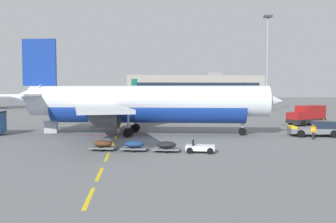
{
  "coord_description": "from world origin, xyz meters",
  "views": [
    {
      "loc": [
        20.53,
        -24.25,
        5.7
      ],
      "look_at": [
        24.55,
        22.79,
        2.89
      ],
      "focal_mm": 39.23,
      "sensor_mm": 36.0,
      "label": 1
    }
  ],
  "objects_px": {
    "catering_truck": "(307,115)",
    "fuel_service_truck": "(68,112)",
    "apron_light_mast_far": "(267,52)",
    "baggage_train": "(151,146)",
    "ground_crew_worker": "(313,131)",
    "uld_cargo_container": "(51,127)",
    "pushback_tug": "(316,129)",
    "airliner_mid_left": "(151,97)",
    "airliner_foreground": "(143,104)"
  },
  "relations": [
    {
      "from": "airliner_foreground",
      "to": "apron_light_mast_far",
      "type": "relative_size",
      "value": 1.45
    },
    {
      "from": "airliner_mid_left",
      "to": "uld_cargo_container",
      "type": "bearing_deg",
      "value": -102.11
    },
    {
      "from": "pushback_tug",
      "to": "catering_truck",
      "type": "bearing_deg",
      "value": 68.35
    },
    {
      "from": "baggage_train",
      "to": "apron_light_mast_far",
      "type": "height_order",
      "value": "apron_light_mast_far"
    },
    {
      "from": "uld_cargo_container",
      "to": "fuel_service_truck",
      "type": "bearing_deg",
      "value": 93.91
    },
    {
      "from": "catering_truck",
      "to": "uld_cargo_container",
      "type": "bearing_deg",
      "value": -169.38
    },
    {
      "from": "fuel_service_truck",
      "to": "catering_truck",
      "type": "bearing_deg",
      "value": -16.09
    },
    {
      "from": "airliner_mid_left",
      "to": "baggage_train",
      "type": "relative_size",
      "value": 2.18
    },
    {
      "from": "apron_light_mast_far",
      "to": "uld_cargo_container",
      "type": "bearing_deg",
      "value": -137.91
    },
    {
      "from": "pushback_tug",
      "to": "apron_light_mast_far",
      "type": "relative_size",
      "value": 0.27
    },
    {
      "from": "baggage_train",
      "to": "uld_cargo_container",
      "type": "distance_m",
      "value": 20.34
    },
    {
      "from": "fuel_service_truck",
      "to": "apron_light_mast_far",
      "type": "bearing_deg",
      "value": 24.64
    },
    {
      "from": "catering_truck",
      "to": "fuel_service_truck",
      "type": "distance_m",
      "value": 41.64
    },
    {
      "from": "catering_truck",
      "to": "uld_cargo_container",
      "type": "relative_size",
      "value": 4.28
    },
    {
      "from": "airliner_foreground",
      "to": "pushback_tug",
      "type": "relative_size",
      "value": 5.41
    },
    {
      "from": "airliner_mid_left",
      "to": "baggage_train",
      "type": "distance_m",
      "value": 92.44
    },
    {
      "from": "catering_truck",
      "to": "ground_crew_worker",
      "type": "relative_size",
      "value": 4.23
    },
    {
      "from": "airliner_mid_left",
      "to": "apron_light_mast_far",
      "type": "bearing_deg",
      "value": -53.59
    },
    {
      "from": "airliner_foreground",
      "to": "uld_cargo_container",
      "type": "bearing_deg",
      "value": 165.86
    },
    {
      "from": "airliner_mid_left",
      "to": "catering_truck",
      "type": "xyz_separation_m",
      "value": [
        22.34,
        -69.09,
        -1.47
      ]
    },
    {
      "from": "airliner_foreground",
      "to": "pushback_tug",
      "type": "distance_m",
      "value": 21.64
    },
    {
      "from": "pushback_tug",
      "to": "fuel_service_truck",
      "type": "distance_m",
      "value": 42.83
    },
    {
      "from": "airliner_foreground",
      "to": "catering_truck",
      "type": "distance_m",
      "value": 28.63
    },
    {
      "from": "baggage_train",
      "to": "ground_crew_worker",
      "type": "height_order",
      "value": "ground_crew_worker"
    },
    {
      "from": "ground_crew_worker",
      "to": "fuel_service_truck",
      "type": "bearing_deg",
      "value": 139.06
    },
    {
      "from": "apron_light_mast_far",
      "to": "catering_truck",
      "type": "bearing_deg",
      "value": -98.68
    },
    {
      "from": "ground_crew_worker",
      "to": "apron_light_mast_far",
      "type": "xyz_separation_m",
      "value": [
        12.24,
        48.95,
        13.99
      ]
    },
    {
      "from": "airliner_foreground",
      "to": "fuel_service_truck",
      "type": "distance_m",
      "value": 25.74
    },
    {
      "from": "pushback_tug",
      "to": "airliner_mid_left",
      "type": "distance_m",
      "value": 84.59
    },
    {
      "from": "pushback_tug",
      "to": "catering_truck",
      "type": "height_order",
      "value": "catering_truck"
    },
    {
      "from": "apron_light_mast_far",
      "to": "baggage_train",
      "type": "bearing_deg",
      "value": -119.28
    },
    {
      "from": "uld_cargo_container",
      "to": "apron_light_mast_far",
      "type": "bearing_deg",
      "value": 42.09
    },
    {
      "from": "fuel_service_truck",
      "to": "uld_cargo_container",
      "type": "relative_size",
      "value": 3.89
    },
    {
      "from": "catering_truck",
      "to": "apron_light_mast_far",
      "type": "distance_m",
      "value": 35.15
    },
    {
      "from": "uld_cargo_container",
      "to": "apron_light_mast_far",
      "type": "xyz_separation_m",
      "value": [
        43.63,
        39.41,
        14.18
      ]
    },
    {
      "from": "catering_truck",
      "to": "airliner_mid_left",
      "type": "bearing_deg",
      "value": 107.92
    },
    {
      "from": "pushback_tug",
      "to": "catering_truck",
      "type": "xyz_separation_m",
      "value": [
        5.47,
        13.77,
        0.74
      ]
    },
    {
      "from": "airliner_mid_left",
      "to": "apron_light_mast_far",
      "type": "relative_size",
      "value": 1.06
    },
    {
      "from": "fuel_service_truck",
      "to": "ground_crew_worker",
      "type": "height_order",
      "value": "fuel_service_truck"
    },
    {
      "from": "fuel_service_truck",
      "to": "apron_light_mast_far",
      "type": "xyz_separation_m",
      "value": [
        44.91,
        20.61,
        13.33
      ]
    },
    {
      "from": "pushback_tug",
      "to": "apron_light_mast_far",
      "type": "bearing_deg",
      "value": 77.27
    },
    {
      "from": "baggage_train",
      "to": "uld_cargo_container",
      "type": "height_order",
      "value": "uld_cargo_container"
    },
    {
      "from": "pushback_tug",
      "to": "fuel_service_truck",
      "type": "xyz_separation_m",
      "value": [
        -34.54,
        25.31,
        0.74
      ]
    },
    {
      "from": "apron_light_mast_far",
      "to": "pushback_tug",
      "type": "bearing_deg",
      "value": -102.73
    },
    {
      "from": "catering_truck",
      "to": "fuel_service_truck",
      "type": "relative_size",
      "value": 1.1
    },
    {
      "from": "ground_crew_worker",
      "to": "airliner_foreground",
      "type": "bearing_deg",
      "value": 161.4
    },
    {
      "from": "ground_crew_worker",
      "to": "uld_cargo_container",
      "type": "relative_size",
      "value": 1.01
    },
    {
      "from": "pushback_tug",
      "to": "ground_crew_worker",
      "type": "relative_size",
      "value": 3.71
    },
    {
      "from": "baggage_train",
      "to": "ground_crew_worker",
      "type": "distance_m",
      "value": 19.88
    },
    {
      "from": "baggage_train",
      "to": "catering_truck",
      "type": "bearing_deg",
      "value": 41.63
    }
  ]
}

